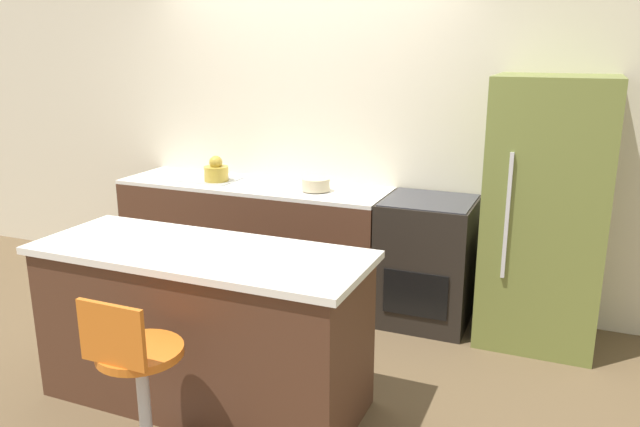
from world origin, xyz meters
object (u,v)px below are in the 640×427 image
at_px(refrigerator, 545,214).
at_px(stool_chair, 139,385).
at_px(oven_range, 427,261).
at_px(mixing_bowl, 316,184).
at_px(kettle, 216,171).

xyz_separation_m(refrigerator, stool_chair, (-1.61, -2.19, -0.44)).
height_order(oven_range, mixing_bowl, mixing_bowl).
height_order(refrigerator, kettle, refrigerator).
xyz_separation_m(oven_range, mixing_bowl, (-0.86, -0.04, 0.51)).
relative_size(stool_chair, kettle, 4.49).
xyz_separation_m(oven_range, refrigerator, (0.78, -0.01, 0.44)).
height_order(oven_range, refrigerator, refrigerator).
distance_m(refrigerator, stool_chair, 2.76).
bearing_deg(kettle, refrigerator, 0.81).
xyz_separation_m(refrigerator, mixing_bowl, (-1.64, -0.04, 0.07)).
bearing_deg(refrigerator, stool_chair, -126.30).
distance_m(refrigerator, kettle, 2.51).
relative_size(stool_chair, mixing_bowl, 4.35).
distance_m(refrigerator, mixing_bowl, 1.64).
bearing_deg(mixing_bowl, kettle, 180.00).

